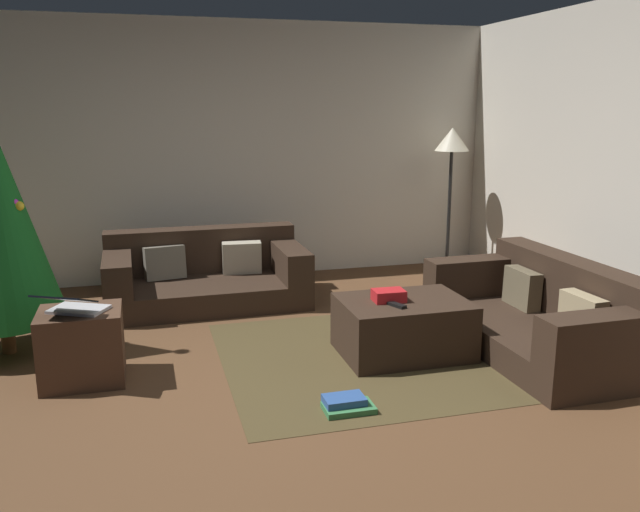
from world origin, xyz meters
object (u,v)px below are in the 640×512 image
at_px(tv_remote, 396,305).
at_px(corner_lamp, 452,150).
at_px(ottoman, 403,327).
at_px(laptop, 73,305).
at_px(side_table, 82,346).
at_px(couch_right, 544,315).
at_px(couch_left, 205,275).
at_px(gift_box, 389,296).
at_px(book_stack, 347,405).

bearing_deg(tv_remote, corner_lamp, 33.46).
bearing_deg(ottoman, tv_remote, -131.63).
bearing_deg(tv_remote, laptop, 152.20).
bearing_deg(laptop, side_table, 62.71).
relative_size(couch_right, ottoman, 2.02).
xyz_separation_m(couch_left, gift_box, (1.13, -1.70, 0.20)).
bearing_deg(couch_left, side_table, 58.25).
distance_m(couch_left, corner_lamp, 2.89).
xyz_separation_m(side_table, corner_lamp, (3.61, 2.04, 1.07)).
xyz_separation_m(gift_box, laptop, (-2.12, 0.05, 0.09)).
height_order(couch_left, gift_box, couch_left).
distance_m(couch_left, laptop, 1.94).
bearing_deg(couch_left, couch_right, 139.73).
relative_size(couch_left, book_stack, 5.93).
bearing_deg(gift_box, ottoman, -4.22).
bearing_deg(laptop, tv_remote, -4.92).
xyz_separation_m(laptop, corner_lamp, (3.63, 2.09, 0.77)).
distance_m(tv_remote, corner_lamp, 2.87).
bearing_deg(couch_right, ottoman, 79.83).
bearing_deg(tv_remote, gift_box, 69.41).
xyz_separation_m(couch_right, side_table, (-3.25, 0.28, -0.01)).
height_order(tv_remote, corner_lamp, corner_lamp).
relative_size(tv_remote, corner_lamp, 0.10).
bearing_deg(ottoman, couch_right, -9.37).
height_order(couch_right, ottoman, couch_right).
xyz_separation_m(couch_left, side_table, (-0.96, -1.60, -0.01)).
bearing_deg(laptop, book_stack, -27.92).
distance_m(gift_box, laptop, 2.12).
bearing_deg(couch_left, book_stack, 102.22).
bearing_deg(side_table, corner_lamp, 29.46).
bearing_deg(corner_lamp, side_table, -150.54).
distance_m(ottoman, corner_lamp, 2.79).
xyz_separation_m(ottoman, gift_box, (-0.11, 0.01, 0.24)).
distance_m(couch_left, tv_remote, 2.16).
relative_size(tv_remote, side_table, 0.31).
bearing_deg(tv_remote, couch_right, -25.35).
height_order(couch_left, laptop, laptop).
relative_size(gift_box, tv_remote, 1.39).
distance_m(couch_right, tv_remote, 1.17).
height_order(ottoman, tv_remote, tv_remote).
xyz_separation_m(couch_right, laptop, (-3.28, 0.23, 0.28)).
bearing_deg(ottoman, gift_box, 175.78).
bearing_deg(gift_box, corner_lamp, 54.66).
height_order(couch_left, corner_lamp, corner_lamp).
relative_size(laptop, corner_lamp, 0.31).
height_order(couch_left, side_table, couch_left).
height_order(couch_right, gift_box, couch_right).
bearing_deg(gift_box, couch_right, -8.86).
relative_size(ottoman, book_stack, 3.01).
bearing_deg(laptop, gift_box, -1.40).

